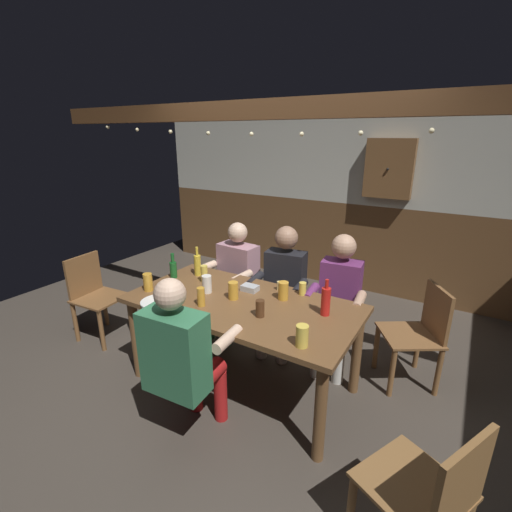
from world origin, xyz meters
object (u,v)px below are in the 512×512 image
at_px(bottle_0, 198,264).
at_px(person_3, 182,355).
at_px(person_2, 338,297).
at_px(chair_empty_near_right, 419,332).
at_px(pint_glass_2, 204,274).
at_px(chair_empty_near_left, 429,495).
at_px(bottle_1, 326,301).
at_px(pint_glass_6, 207,284).
at_px(bottle_2, 173,269).
at_px(pint_glass_7, 283,291).
at_px(condiment_caddy, 250,288).
at_px(pint_glass_3, 148,282).
at_px(pint_glass_5, 260,308).
at_px(pint_glass_1, 302,336).
at_px(wall_dart_cabinet, 389,169).
at_px(chair_empty_far_end, 94,294).
at_px(pint_glass_0, 303,289).
at_px(plate_0, 158,302).
at_px(pint_glass_4, 233,291).
at_px(table_candle, 279,286).
at_px(person_0, 234,274).
at_px(person_1, 283,284).
at_px(dining_table, 242,313).
at_px(pint_glass_8, 201,297).

bearing_deg(bottle_0, person_3, -55.40).
relative_size(person_2, chair_empty_near_right, 1.40).
bearing_deg(person_2, pint_glass_2, 19.14).
xyz_separation_m(chair_empty_near_left, bottle_1, (-0.86, 0.87, 0.41)).
bearing_deg(pint_glass_6, bottle_2, 168.08).
height_order(chair_empty_near_left, pint_glass_7, pint_glass_7).
relative_size(condiment_caddy, bottle_1, 0.50).
distance_m(pint_glass_3, pint_glass_5, 1.06).
relative_size(pint_glass_1, wall_dart_cabinet, 0.21).
bearing_deg(pint_glass_6, pint_glass_3, -152.63).
bearing_deg(pint_glass_1, bottle_1, 93.40).
bearing_deg(bottle_2, person_2, 23.04).
bearing_deg(pint_glass_7, wall_dart_cabinet, 83.37).
xyz_separation_m(person_3, chair_empty_near_left, (1.52, -0.02, -0.21)).
xyz_separation_m(pint_glass_1, wall_dart_cabinet, (-0.16, 2.78, 0.81)).
distance_m(pint_glass_1, pint_glass_7, 0.69).
xyz_separation_m(chair_empty_far_end, bottle_0, (1.07, 0.41, 0.41)).
bearing_deg(chair_empty_near_left, pint_glass_0, 71.91).
xyz_separation_m(chair_empty_near_right, wall_dart_cabinet, (-0.73, 1.64, 1.18)).
distance_m(plate_0, pint_glass_4, 0.61).
bearing_deg(bottle_2, pint_glass_3, -85.73).
distance_m(plate_0, pint_glass_2, 0.54).
distance_m(bottle_2, pint_glass_0, 1.22).
bearing_deg(wall_dart_cabinet, pint_glass_1, -86.73).
bearing_deg(pint_glass_3, chair_empty_far_end, 174.26).
height_order(person_2, wall_dart_cabinet, wall_dart_cabinet).
xyz_separation_m(bottle_2, pint_glass_6, (0.48, -0.10, -0.01)).
bearing_deg(pint_glass_5, plate_0, -164.46).
relative_size(pint_glass_0, pint_glass_2, 0.68).
bearing_deg(pint_glass_7, table_candle, 128.64).
distance_m(person_0, table_candle, 0.81).
bearing_deg(person_2, chair_empty_far_end, 13.07).
distance_m(person_2, pint_glass_5, 0.91).
height_order(pint_glass_4, pint_glass_6, pint_glass_6).
bearing_deg(bottle_0, plate_0, -79.82).
xyz_separation_m(chair_empty_far_end, condiment_caddy, (1.69, 0.35, 0.33)).
height_order(person_1, chair_empty_near_right, person_1).
distance_m(chair_empty_near_right, pint_glass_6, 1.83).
bearing_deg(pint_glass_4, person_0, 124.55).
xyz_separation_m(dining_table, pint_glass_6, (-0.35, -0.00, 0.18)).
bearing_deg(condiment_caddy, pint_glass_5, -48.55).
xyz_separation_m(chair_empty_far_end, pint_glass_3, (0.94, -0.09, 0.38)).
bearing_deg(plate_0, condiment_caddy, 48.81).
distance_m(pint_glass_3, pint_glass_8, 0.57).
bearing_deg(table_candle, dining_table, -112.60).
bearing_deg(person_3, condiment_caddy, 88.94).
bearing_deg(chair_empty_far_end, person_1, 110.92).
xyz_separation_m(person_3, table_candle, (0.15, 1.06, 0.13)).
xyz_separation_m(plate_0, pint_glass_1, (1.24, 0.03, 0.07)).
height_order(pint_glass_1, wall_dart_cabinet, wall_dart_cabinet).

